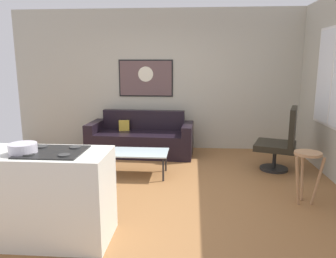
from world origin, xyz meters
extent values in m
cube|color=#8E5F35|center=(0.00, 0.00, -0.02)|extent=(6.40, 6.40, 0.04)
cube|color=#B0AB9A|center=(0.00, 2.42, 1.40)|extent=(6.40, 0.05, 2.80)
cube|color=black|center=(-0.51, 1.81, 0.22)|extent=(1.67, 0.89, 0.44)
cube|color=black|center=(-0.49, 2.13, 0.63)|extent=(1.64, 0.24, 0.38)
cube|color=black|center=(-1.41, 1.85, 0.31)|extent=(0.22, 0.82, 0.62)
cube|color=black|center=(0.40, 1.76, 0.31)|extent=(0.22, 0.82, 0.62)
cube|color=gold|center=(-0.86, 1.97, 0.54)|extent=(0.21, 0.13, 0.20)
cube|color=silver|center=(-0.41, 0.63, 0.37)|extent=(1.03, 0.57, 0.02)
cylinder|color=#232326|center=(-0.87, 0.40, 0.18)|extent=(0.03, 0.03, 0.36)
cylinder|color=#232326|center=(0.06, 0.40, 0.18)|extent=(0.03, 0.03, 0.36)
cylinder|color=#232326|center=(-0.87, 0.87, 0.18)|extent=(0.03, 0.03, 0.36)
cylinder|color=#232326|center=(0.06, 0.87, 0.18)|extent=(0.03, 0.03, 0.36)
cylinder|color=black|center=(1.85, 1.07, 0.02)|extent=(0.45, 0.45, 0.04)
cylinder|color=black|center=(1.85, 1.07, 0.23)|extent=(0.06, 0.06, 0.38)
cube|color=black|center=(1.85, 1.07, 0.41)|extent=(0.80, 0.82, 0.10)
cube|color=black|center=(2.08, 0.99, 0.76)|extent=(0.29, 0.64, 0.60)
cylinder|color=#A77A53|center=(1.91, -0.25, 0.65)|extent=(0.33, 0.33, 0.03)
cylinder|color=#A77A53|center=(1.91, -0.11, 0.32)|extent=(0.04, 0.13, 0.63)
cylinder|color=#A77A53|center=(1.79, -0.32, 0.32)|extent=(0.13, 0.10, 0.63)
cylinder|color=#A77A53|center=(2.04, -0.32, 0.32)|extent=(0.13, 0.10, 0.63)
cube|color=silver|center=(-1.15, -1.31, 0.45)|extent=(1.67, 0.63, 0.91)
cube|color=black|center=(-0.85, -1.31, 0.91)|extent=(0.60, 0.50, 0.01)
cylinder|color=#2D2D2D|center=(-1.02, -1.45, 0.92)|extent=(0.11, 0.11, 0.01)
cylinder|color=#2D2D2D|center=(-0.68, -1.45, 0.92)|extent=(0.11, 0.11, 0.01)
cylinder|color=#2D2D2D|center=(-1.02, -1.17, 0.92)|extent=(0.11, 0.11, 0.01)
cylinder|color=#2D2D2D|center=(-0.68, -1.17, 0.92)|extent=(0.11, 0.11, 0.01)
cylinder|color=silver|center=(-1.11, -1.38, 0.91)|extent=(0.14, 0.14, 0.01)
cylinder|color=silver|center=(-1.11, -1.38, 0.96)|extent=(0.26, 0.26, 0.10)
cube|color=black|center=(-0.47, 2.39, 1.44)|extent=(1.10, 0.01, 0.74)
cube|color=brown|center=(-0.47, 2.38, 1.44)|extent=(1.05, 0.02, 0.69)
cylinder|color=beige|center=(-0.47, 2.37, 1.52)|extent=(0.30, 0.01, 0.30)
cube|color=silver|center=(2.59, 0.90, 1.54)|extent=(0.02, 1.25, 1.53)
cube|color=white|center=(2.58, 0.90, 1.54)|extent=(0.01, 1.17, 1.45)
cube|color=silver|center=(2.58, 0.90, 1.54)|extent=(0.01, 0.04, 1.45)
camera|label=1|loc=(0.49, -4.25, 1.75)|focal=34.90mm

